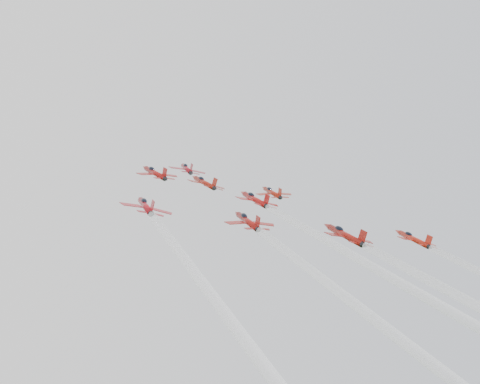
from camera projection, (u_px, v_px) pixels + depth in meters
name	position (u px, v px, depth m)	size (l,w,h in m)	color
jet_lead	(186.00, 168.00, 159.05)	(9.10, 11.91, 6.69)	maroon
jet_row2_left	(155.00, 173.00, 143.28)	(9.43, 12.34, 6.93)	maroon
jet_row2_center	(204.00, 182.00, 144.42)	(8.98, 11.75, 6.60)	maroon
jet_row2_right	(272.00, 192.00, 150.51)	(8.53, 11.16, 6.27)	#9D1E0E
jet_center	(396.00, 280.00, 95.24)	(9.74, 94.88, 48.56)	#A7110F
jet_rear_farleft	(259.00, 308.00, 70.85)	(8.85, 86.17, 44.11)	#A30F18
jet_rear_left	(408.00, 326.00, 75.47)	(8.98, 87.49, 44.78)	maroon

